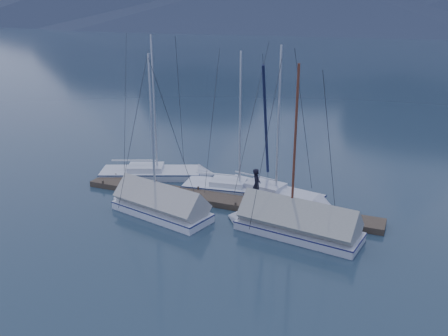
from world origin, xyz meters
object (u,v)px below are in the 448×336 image
at_px(sailboat_open_right, 284,197).
at_px(person, 257,185).
at_px(sailboat_covered_near, 288,224).
at_px(sailboat_open_mid, 247,191).
at_px(sailboat_open_left, 166,174).
at_px(sailboat_covered_far, 154,205).

bearing_deg(sailboat_open_right, person, -129.91).
bearing_deg(sailboat_covered_near, sailboat_open_mid, 131.41).
bearing_deg(sailboat_open_left, sailboat_covered_near, -26.53).
height_order(sailboat_open_mid, sailboat_covered_far, sailboat_covered_far).
distance_m(sailboat_covered_far, person, 5.88).
bearing_deg(sailboat_open_mid, person, -55.18).
relative_size(sailboat_open_mid, sailboat_covered_far, 0.98).
xyz_separation_m(sailboat_open_mid, person, (1.14, -1.64, 1.13)).
relative_size(sailboat_open_mid, person, 4.94).
bearing_deg(sailboat_open_left, sailboat_open_right, -5.79).
bearing_deg(sailboat_open_right, sailboat_open_mid, 175.53).
height_order(sailboat_open_left, person, sailboat_open_left).
xyz_separation_m(sailboat_open_right, sailboat_covered_near, (1.40, -4.08, 0.30)).
xyz_separation_m(sailboat_open_mid, sailboat_covered_far, (-3.76, -4.79, 0.30)).
bearing_deg(sailboat_covered_far, sailboat_open_mid, 51.91).
relative_size(sailboat_open_mid, sailboat_open_right, 0.96).
distance_m(sailboat_open_left, sailboat_covered_far, 5.97).
bearing_deg(sailboat_covered_far, sailboat_open_right, 36.98).
bearing_deg(person, sailboat_open_mid, 18.30).
height_order(sailboat_open_right, sailboat_covered_near, sailboat_open_right).
relative_size(sailboat_covered_far, person, 5.02).
relative_size(sailboat_open_left, sailboat_covered_far, 1.07).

